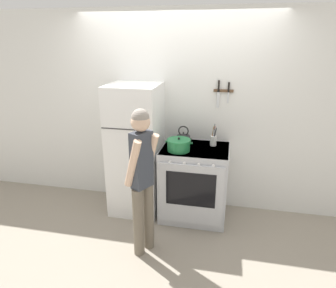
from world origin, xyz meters
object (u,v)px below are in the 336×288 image
(tea_kettle, at_px, (183,138))
(person, at_px, (142,175))
(refrigerator, at_px, (136,150))
(stove_range, at_px, (194,183))
(dutch_oven_pot, at_px, (179,145))
(utensil_jar, at_px, (213,140))

(tea_kettle, xyz_separation_m, person, (-0.27, -0.93, -0.10))
(refrigerator, distance_m, stove_range, 0.85)
(person, bearing_deg, refrigerator, 50.46)
(tea_kettle, bearing_deg, refrigerator, -169.32)
(dutch_oven_pot, bearing_deg, tea_kettle, 86.87)
(stove_range, distance_m, dutch_oven_pot, 0.57)
(dutch_oven_pot, relative_size, person, 0.21)
(dutch_oven_pot, height_order, tea_kettle, tea_kettle)
(refrigerator, height_order, utensil_jar, refrigerator)
(stove_range, xyz_separation_m, utensil_jar, (0.20, 0.16, 0.53))
(refrigerator, distance_m, tea_kettle, 0.63)
(refrigerator, xyz_separation_m, tea_kettle, (0.60, 0.11, 0.17))
(refrigerator, bearing_deg, dutch_oven_pot, -14.06)
(dutch_oven_pot, xyz_separation_m, tea_kettle, (0.01, 0.26, 0.00))
(utensil_jar, bearing_deg, tea_kettle, -179.05)
(refrigerator, xyz_separation_m, stove_range, (0.77, -0.04, -0.36))
(tea_kettle, relative_size, utensil_jar, 0.84)
(utensil_jar, bearing_deg, person, -124.20)
(refrigerator, relative_size, person, 1.06)
(dutch_oven_pot, height_order, person, person)
(tea_kettle, bearing_deg, utensil_jar, 0.95)
(dutch_oven_pot, bearing_deg, stove_range, 29.15)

